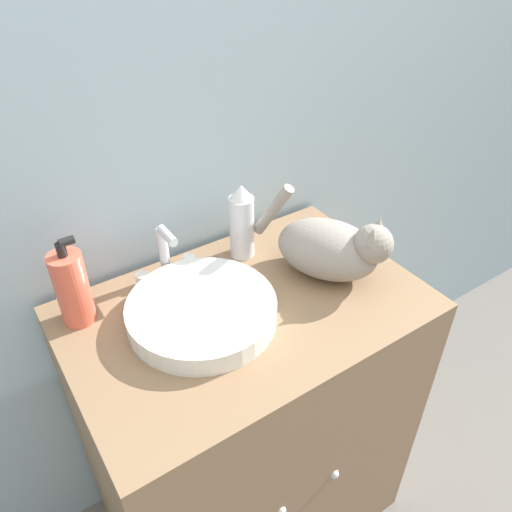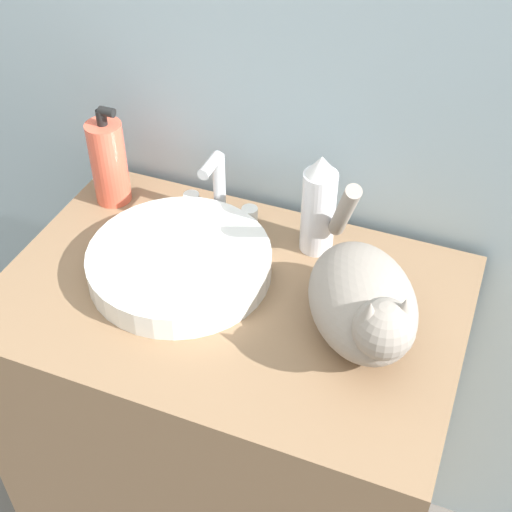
% 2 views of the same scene
% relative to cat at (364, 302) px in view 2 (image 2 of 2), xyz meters
% --- Properties ---
extents(wall_back, '(6.00, 0.05, 2.50)m').
position_rel_cat_xyz_m(wall_back, '(-0.24, 0.32, 0.29)').
color(wall_back, '#9EB7C6').
rests_on(wall_back, ground_plane).
extents(vanity_cabinet, '(0.81, 0.55, 0.88)m').
position_rel_cat_xyz_m(vanity_cabinet, '(-0.24, 0.01, -0.52)').
color(vanity_cabinet, '#8C6B4C').
rests_on(vanity_cabinet, ground_plane).
extents(sink_basin, '(0.33, 0.33, 0.05)m').
position_rel_cat_xyz_m(sink_basin, '(-0.34, 0.03, -0.05)').
color(sink_basin, white).
rests_on(sink_basin, vanity_cabinet).
extents(faucet, '(0.16, 0.08, 0.15)m').
position_rel_cat_xyz_m(faucet, '(-0.34, 0.20, -0.01)').
color(faucet, silver).
rests_on(faucet, vanity_cabinet).
extents(cat, '(0.27, 0.33, 0.21)m').
position_rel_cat_xyz_m(cat, '(0.00, 0.00, 0.00)').
color(cat, gray).
rests_on(cat, vanity_cabinet).
extents(soap_bottle, '(0.07, 0.07, 0.21)m').
position_rel_cat_xyz_m(soap_bottle, '(-0.57, 0.18, 0.01)').
color(soap_bottle, '#EF6047').
rests_on(soap_bottle, vanity_cabinet).
extents(spray_bottle, '(0.06, 0.06, 0.20)m').
position_rel_cat_xyz_m(spray_bottle, '(-0.14, 0.19, 0.02)').
color(spray_bottle, silver).
rests_on(spray_bottle, vanity_cabinet).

